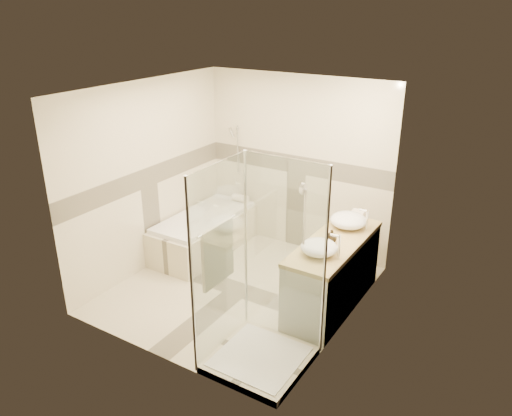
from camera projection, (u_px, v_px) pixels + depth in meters
The scene contains 12 objects.
room at pixel (242, 197), 5.81m from camera, with size 2.82×3.02×2.52m.
bathtub at pixel (204, 231), 7.20m from camera, with size 0.75×1.70×0.56m.
vanity at pixel (333, 273), 5.83m from camera, with size 0.58×1.62×0.85m.
shower_enclosure at pixel (254, 313), 4.94m from camera, with size 0.96×0.93×2.04m.
vessel_sink_near at pixel (348, 220), 5.99m from camera, with size 0.44×0.44×0.18m, color white.
vessel_sink_far at pixel (319, 247), 5.34m from camera, with size 0.40×0.40×0.16m, color white.
faucet_near at pixel (366, 218), 5.86m from camera, with size 0.11×0.03×0.28m.
faucet_far at pixel (338, 245), 5.20m from camera, with size 0.12×0.03×0.29m.
amenity_bottle_a at pixel (329, 239), 5.54m from camera, with size 0.07×0.07×0.15m, color black.
amenity_bottle_b at pixel (332, 236), 5.61m from camera, with size 0.12×0.12×0.15m, color black.
folded_towels at pixel (357, 216), 6.23m from camera, with size 0.16×0.27×0.09m, color white.
rolled_towel at pixel (241, 198), 7.54m from camera, with size 0.11×0.11×0.25m, color white.
Camera 1 is at (3.04, -4.51, 3.36)m, focal length 35.00 mm.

